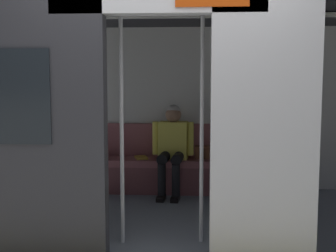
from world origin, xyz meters
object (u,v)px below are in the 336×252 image
(grab_pole_door, at_px, (122,125))
(bench_seat, at_px, (172,167))
(person_seated, at_px, (172,143))
(grab_pole_far, at_px, (202,125))
(handbag, at_px, (204,152))
(book, at_px, (141,158))
(train_car, at_px, (163,77))

(grab_pole_door, bearing_deg, bench_seat, -101.08)
(bench_seat, bearing_deg, person_seated, 98.02)
(grab_pole_door, relative_size, grab_pole_far, 1.00)
(bench_seat, relative_size, person_seated, 2.35)
(handbag, distance_m, book, 0.85)
(handbag, xyz_separation_m, grab_pole_door, (0.79, 1.92, 0.56))
(train_car, relative_size, person_seated, 5.40)
(handbag, bearing_deg, bench_seat, 9.41)
(train_car, relative_size, book, 29.09)
(train_car, distance_m, grab_pole_far, 0.93)
(person_seated, height_order, grab_pole_far, grab_pole_far)
(person_seated, relative_size, grab_pole_door, 0.54)
(grab_pole_far, bearing_deg, grab_pole_door, 5.66)
(bench_seat, distance_m, person_seated, 0.33)
(person_seated, bearing_deg, train_car, 86.87)
(train_car, distance_m, person_seated, 1.33)
(person_seated, height_order, book, person_seated)
(train_car, bearing_deg, person_seated, -93.13)
(handbag, distance_m, grab_pole_far, 1.93)
(book, bearing_deg, grab_pole_far, 95.68)
(train_car, relative_size, handbag, 24.62)
(bench_seat, height_order, grab_pole_door, grab_pole_door)
(book, xyz_separation_m, grab_pole_far, (-0.78, 1.80, 0.63))
(train_car, bearing_deg, grab_pole_far, 119.82)
(train_car, height_order, bench_seat, train_car)
(handbag, bearing_deg, grab_pole_door, 67.52)
(handbag, height_order, book, handbag)
(person_seated, distance_m, grab_pole_far, 1.81)
(person_seated, bearing_deg, handbag, -163.77)
(train_car, distance_m, bench_seat, 1.60)
(person_seated, height_order, handbag, person_seated)
(grab_pole_door, xyz_separation_m, grab_pole_far, (-0.72, -0.07, 0.00))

